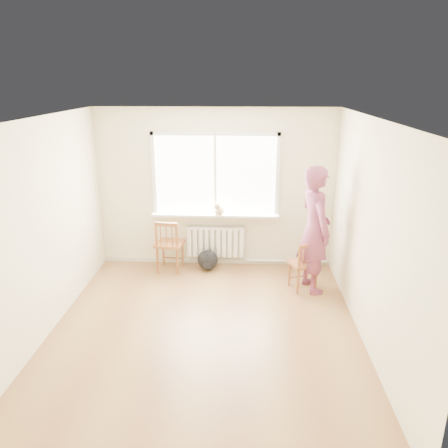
# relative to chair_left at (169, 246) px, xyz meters

# --- Properties ---
(floor) EXTENTS (4.50, 4.50, 0.00)m
(floor) POSITION_rel_chair_left_xyz_m (0.76, -1.85, -0.46)
(floor) COLOR olive
(floor) RESTS_ON ground
(ceiling) EXTENTS (4.50, 4.50, 0.00)m
(ceiling) POSITION_rel_chair_left_xyz_m (0.76, -1.85, 2.24)
(ceiling) COLOR white
(ceiling) RESTS_ON back_wall
(back_wall) EXTENTS (4.00, 0.01, 2.70)m
(back_wall) POSITION_rel_chair_left_xyz_m (0.76, 0.40, 0.89)
(back_wall) COLOR beige
(back_wall) RESTS_ON ground
(window) EXTENTS (2.12, 0.05, 1.42)m
(window) POSITION_rel_chair_left_xyz_m (0.76, 0.37, 1.20)
(window) COLOR white
(window) RESTS_ON back_wall
(windowsill) EXTENTS (2.15, 0.22, 0.04)m
(windowsill) POSITION_rel_chair_left_xyz_m (0.76, 0.29, 0.47)
(windowsill) COLOR white
(windowsill) RESTS_ON back_wall
(radiator) EXTENTS (1.00, 0.12, 0.55)m
(radiator) POSITION_rel_chair_left_xyz_m (0.76, 0.31, -0.02)
(radiator) COLOR white
(radiator) RESTS_ON back_wall
(heating_pipe) EXTENTS (1.40, 0.04, 0.04)m
(heating_pipe) POSITION_rel_chair_left_xyz_m (2.01, 0.34, -0.38)
(heating_pipe) COLOR silver
(heating_pipe) RESTS_ON back_wall
(baseboard) EXTENTS (4.00, 0.03, 0.08)m
(baseboard) POSITION_rel_chair_left_xyz_m (0.76, 0.38, -0.42)
(baseboard) COLOR beige
(baseboard) RESTS_ON ground
(chair_left) EXTENTS (0.50, 0.48, 0.91)m
(chair_left) POSITION_rel_chair_left_xyz_m (0.00, 0.00, 0.00)
(chair_left) COLOR #9B562D
(chair_left) RESTS_ON floor
(chair_right) EXTENTS (0.50, 0.49, 0.80)m
(chair_right) POSITION_rel_chair_left_xyz_m (2.19, -0.58, -0.06)
(chair_right) COLOR #9B562D
(chair_right) RESTS_ON floor
(person) EXTENTS (0.65, 0.81, 1.95)m
(person) POSITION_rel_chair_left_xyz_m (2.31, -0.53, 0.51)
(person) COLOR #C74251
(person) RESTS_ON floor
(cat) EXTENTS (0.24, 0.38, 0.26)m
(cat) POSITION_rel_chair_left_xyz_m (0.84, 0.20, 0.59)
(cat) COLOR beige
(cat) RESTS_ON windowsill
(backpack) EXTENTS (0.38, 0.30, 0.35)m
(backpack) POSITION_rel_chair_left_xyz_m (0.64, 0.10, -0.29)
(backpack) COLOR black
(backpack) RESTS_ON floor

